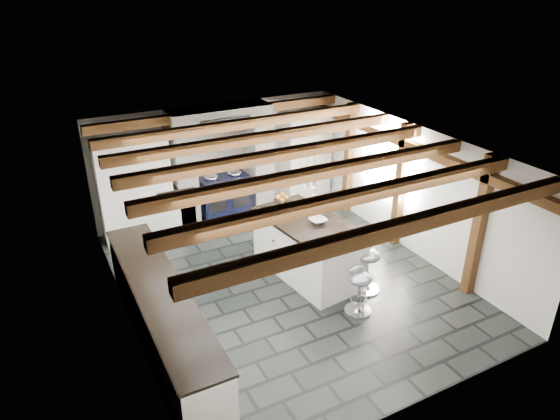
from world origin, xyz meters
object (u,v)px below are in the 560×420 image
kitchen_island (308,247)px  bar_stool_far (359,285)px  bar_stool_near (367,262)px  range_cooker (224,196)px

kitchen_island → bar_stool_far: kitchen_island is taller
bar_stool_near → range_cooker: bearing=107.0°
bar_stool_near → bar_stool_far: 0.60m
bar_stool_near → kitchen_island: bearing=125.0°
kitchen_island → bar_stool_near: (0.57, -0.85, 0.01)m
range_cooker → kitchen_island: size_ratio=0.48×
bar_stool_near → bar_stool_far: bar_stool_near is taller
range_cooker → bar_stool_far: size_ratio=1.34×
range_cooker → bar_stool_far: 3.94m
kitchen_island → bar_stool_near: size_ratio=2.55×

